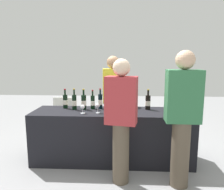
% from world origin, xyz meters
% --- Properties ---
extents(ground_plane, '(12.00, 12.00, 0.00)m').
position_xyz_m(ground_plane, '(0.00, 0.00, 0.00)').
color(ground_plane, gray).
extents(tasting_table, '(2.42, 0.67, 0.79)m').
position_xyz_m(tasting_table, '(0.00, 0.00, 0.40)').
color(tasting_table, black).
rests_on(tasting_table, ground_plane).
extents(wine_bottle_0, '(0.08, 0.08, 0.32)m').
position_xyz_m(wine_bottle_0, '(-0.77, 0.17, 0.91)').
color(wine_bottle_0, black).
rests_on(wine_bottle_0, tasting_table).
extents(wine_bottle_1, '(0.07, 0.07, 0.34)m').
position_xyz_m(wine_bottle_1, '(-0.60, 0.08, 0.92)').
color(wine_bottle_1, black).
rests_on(wine_bottle_1, tasting_table).
extents(wine_bottle_2, '(0.08, 0.08, 0.33)m').
position_xyz_m(wine_bottle_2, '(-0.45, 0.10, 0.91)').
color(wine_bottle_2, black).
rests_on(wine_bottle_2, tasting_table).
extents(wine_bottle_3, '(0.07, 0.07, 0.31)m').
position_xyz_m(wine_bottle_3, '(-0.32, 0.14, 0.90)').
color(wine_bottle_3, black).
rests_on(wine_bottle_3, tasting_table).
extents(wine_bottle_4, '(0.07, 0.07, 0.33)m').
position_xyz_m(wine_bottle_4, '(-0.20, 0.17, 0.91)').
color(wine_bottle_4, black).
rests_on(wine_bottle_4, tasting_table).
extents(wine_bottle_5, '(0.07, 0.07, 0.31)m').
position_xyz_m(wine_bottle_5, '(0.16, 0.16, 0.90)').
color(wine_bottle_5, black).
rests_on(wine_bottle_5, tasting_table).
extents(wine_bottle_6, '(0.08, 0.08, 0.32)m').
position_xyz_m(wine_bottle_6, '(0.56, 0.14, 0.91)').
color(wine_bottle_6, black).
rests_on(wine_bottle_6, tasting_table).
extents(wine_bottle_7, '(0.07, 0.07, 0.34)m').
position_xyz_m(wine_bottle_7, '(0.89, 0.09, 0.92)').
color(wine_bottle_7, black).
rests_on(wine_bottle_7, tasting_table).
extents(wine_glass_0, '(0.07, 0.07, 0.13)m').
position_xyz_m(wine_glass_0, '(-0.42, -0.16, 0.89)').
color(wine_glass_0, silver).
rests_on(wine_glass_0, tasting_table).
extents(wine_glass_1, '(0.07, 0.07, 0.15)m').
position_xyz_m(wine_glass_1, '(-0.21, -0.13, 0.90)').
color(wine_glass_1, silver).
rests_on(wine_glass_1, tasting_table).
extents(wine_glass_2, '(0.07, 0.07, 0.13)m').
position_xyz_m(wine_glass_2, '(0.06, -0.11, 0.89)').
color(wine_glass_2, silver).
rests_on(wine_glass_2, tasting_table).
extents(server_pouring, '(0.37, 0.23, 1.64)m').
position_xyz_m(server_pouring, '(-0.01, 0.55, 0.90)').
color(server_pouring, black).
rests_on(server_pouring, ground_plane).
extents(guest_0, '(0.42, 0.28, 1.59)m').
position_xyz_m(guest_0, '(0.14, -0.61, 0.86)').
color(guest_0, brown).
rests_on(guest_0, ground_plane).
extents(guest_1, '(0.41, 0.23, 1.68)m').
position_xyz_m(guest_1, '(0.88, -0.66, 0.91)').
color(guest_1, brown).
rests_on(guest_1, ground_plane).
extents(menu_board, '(0.45, 0.03, 0.84)m').
position_xyz_m(menu_board, '(-0.99, 0.91, 0.42)').
color(menu_board, white).
rests_on(menu_board, ground_plane).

